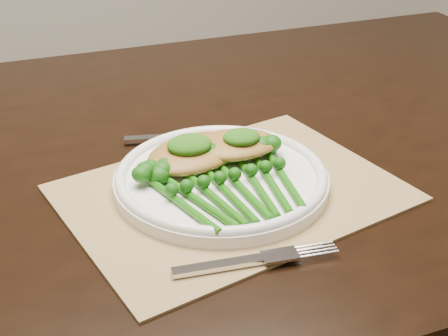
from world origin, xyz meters
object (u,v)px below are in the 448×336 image
object	(u,v)px
chicken_fillet_left	(194,153)
broccolini_bundle	(235,191)
dining_table	(186,333)
dinner_plate	(221,177)
placemat	(232,193)

from	to	relation	value
chicken_fillet_left	broccolini_bundle	size ratio (longest dim) A/B	0.69
dining_table	dinner_plate	distance (m)	0.41
broccolini_bundle	dinner_plate	bearing A→B (deg)	84.15
dinner_plate	broccolini_bundle	xyz separation A→B (m)	(0.00, -0.05, 0.01)
dinner_plate	chicken_fillet_left	bearing A→B (deg)	116.99
placemat	broccolini_bundle	distance (m)	0.04
dining_table	placemat	size ratio (longest dim) A/B	4.06
dinner_plate	chicken_fillet_left	size ratio (longest dim) A/B	2.00
dinner_plate	placemat	bearing A→B (deg)	-64.88
dining_table	broccolini_bundle	bearing A→B (deg)	-86.18
dinner_plate	dining_table	bearing A→B (deg)	97.44
placemat	broccolini_bundle	size ratio (longest dim) A/B	2.05
dining_table	placemat	distance (m)	0.41
broccolini_bundle	chicken_fillet_left	bearing A→B (deg)	97.05
dining_table	broccolini_bundle	xyz separation A→B (m)	(0.02, -0.19, 0.40)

